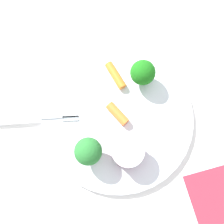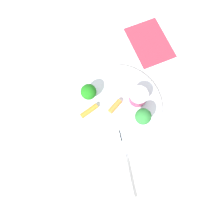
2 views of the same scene
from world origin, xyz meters
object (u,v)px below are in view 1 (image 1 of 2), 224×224
object	(u,v)px
plate	(117,116)
broccoli_floret_0	(143,73)
carrot_stick_0	(115,115)
carrot_stick_1	(116,75)
fork	(28,120)
broccoli_floret_1	(88,151)
sauce_cup	(127,152)

from	to	relation	value
plate	broccoli_floret_0	distance (m)	0.09
carrot_stick_0	plate	bearing A→B (deg)	19.26
carrot_stick_0	carrot_stick_1	bearing A→B (deg)	85.72
carrot_stick_0	carrot_stick_1	world-z (taller)	same
broccoli_floret_0	fork	bearing A→B (deg)	-161.64
carrot_stick_1	fork	size ratio (longest dim) A/B	0.29
plate	fork	bearing A→B (deg)	-178.95
broccoli_floret_0	fork	size ratio (longest dim) A/B	0.29
broccoli_floret_0	carrot_stick_1	xyz separation A→B (m)	(-0.04, 0.01, -0.02)
broccoli_floret_1	fork	xyz separation A→B (m)	(-0.11, 0.06, -0.03)
sauce_cup	broccoli_floret_1	size ratio (longest dim) A/B	0.89
sauce_cup	fork	world-z (taller)	sauce_cup
broccoli_floret_0	carrot_stick_1	distance (m)	0.05
carrot_stick_1	fork	world-z (taller)	carrot_stick_1
broccoli_floret_1	carrot_stick_0	world-z (taller)	broccoli_floret_1
carrot_stick_1	broccoli_floret_0	bearing A→B (deg)	-10.04
broccoli_floret_1	carrot_stick_1	world-z (taller)	broccoli_floret_1
plate	fork	world-z (taller)	fork
carrot_stick_1	plate	bearing A→B (deg)	-90.73
fork	carrot_stick_0	bearing A→B (deg)	0.48
carrot_stick_1	carrot_stick_0	bearing A→B (deg)	-94.28
sauce_cup	carrot_stick_0	bearing A→B (deg)	104.14
plate	sauce_cup	distance (m)	0.07
plate	broccoli_floret_0	size ratio (longest dim) A/B	4.98
broccoli_floret_1	carrot_stick_0	bearing A→B (deg)	55.28
sauce_cup	fork	distance (m)	0.18
carrot_stick_1	sauce_cup	bearing A→B (deg)	-85.47
carrot_stick_1	broccoli_floret_1	bearing A→B (deg)	-109.87
plate	broccoli_floret_1	world-z (taller)	broccoli_floret_1
sauce_cup	carrot_stick_1	bearing A→B (deg)	94.53
broccoli_floret_0	fork	world-z (taller)	broccoli_floret_0
broccoli_floret_1	sauce_cup	bearing A→B (deg)	-1.83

